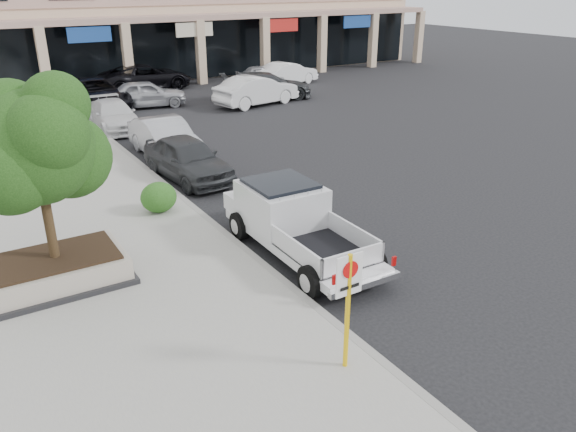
% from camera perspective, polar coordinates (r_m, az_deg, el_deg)
% --- Properties ---
extents(ground, '(120.00, 120.00, 0.00)m').
position_cam_1_polar(ground, '(13.87, 6.14, -6.24)').
color(ground, black).
rests_on(ground, ground).
extents(sidewalk, '(8.00, 52.00, 0.15)m').
position_cam_1_polar(sidewalk, '(16.97, -22.01, -1.92)').
color(sidewalk, gray).
rests_on(sidewalk, ground).
extents(curb, '(0.20, 52.00, 0.15)m').
position_cam_1_polar(curb, '(17.89, -9.63, 0.78)').
color(curb, gray).
rests_on(curb, ground).
extents(strip_mall, '(40.55, 12.43, 9.50)m').
position_cam_1_polar(strip_mall, '(46.14, -12.69, 20.05)').
color(strip_mall, tan).
rests_on(strip_mall, ground).
extents(planter, '(3.20, 2.20, 0.68)m').
position_cam_1_polar(planter, '(14.22, -22.37, -5.05)').
color(planter, black).
rests_on(planter, sidewalk).
extents(planter_tree, '(2.90, 2.55, 4.00)m').
position_cam_1_polar(planter_tree, '(13.36, -23.83, 6.58)').
color(planter_tree, '#2F1F12').
rests_on(planter_tree, planter).
extents(no_parking_sign, '(0.55, 0.09, 2.30)m').
position_cam_1_polar(no_parking_sign, '(9.95, 6.15, -8.10)').
color(no_parking_sign, yellow).
rests_on(no_parking_sign, sidewalk).
extents(hedge, '(1.10, 0.99, 0.93)m').
position_cam_1_polar(hedge, '(17.47, -13.01, 1.86)').
color(hedge, '#224B15').
rests_on(hedge, sidewalk).
extents(pickup_truck, '(2.15, 5.63, 1.77)m').
position_cam_1_polar(pickup_truck, '(14.46, 1.32, -0.92)').
color(pickup_truck, silver).
rests_on(pickup_truck, ground).
extents(curb_car_a, '(2.21, 4.64, 1.53)m').
position_cam_1_polar(curb_car_a, '(20.59, -10.16, 5.77)').
color(curb_car_a, '#2C2E31').
rests_on(curb_car_a, ground).
extents(curb_car_b, '(1.71, 4.73, 1.55)m').
position_cam_1_polar(curb_car_b, '(23.37, -12.35, 7.70)').
color(curb_car_b, '#9FA0A6').
rests_on(curb_car_b, ground).
extents(curb_car_c, '(2.03, 4.67, 1.34)m').
position_cam_1_polar(curb_car_c, '(28.59, -17.28, 9.74)').
color(curb_car_c, silver).
rests_on(curb_car_c, ground).
extents(curb_car_d, '(3.24, 6.06, 1.62)m').
position_cam_1_polar(curb_car_d, '(33.78, -19.09, 11.69)').
color(curb_car_d, black).
rests_on(curb_car_d, ground).
extents(lot_car_a, '(4.68, 2.53, 1.51)m').
position_cam_1_polar(lot_car_a, '(33.14, -14.24, 11.94)').
color(lot_car_a, '#AAABB2').
rests_on(lot_car_a, ground).
extents(lot_car_b, '(5.30, 2.69, 1.67)m').
position_cam_1_polar(lot_car_b, '(32.81, -3.22, 12.63)').
color(lot_car_b, silver).
rests_on(lot_car_b, ground).
extents(lot_car_c, '(5.83, 3.67, 1.57)m').
position_cam_1_polar(lot_car_c, '(34.51, -2.19, 13.08)').
color(lot_car_c, '#323437').
rests_on(lot_car_c, ground).
extents(lot_car_d, '(5.90, 2.79, 1.63)m').
position_cam_1_polar(lot_car_d, '(38.56, -14.23, 13.52)').
color(lot_car_d, black).
rests_on(lot_car_d, ground).
extents(lot_car_e, '(4.32, 2.54, 1.38)m').
position_cam_1_polar(lot_car_e, '(39.06, -2.30, 14.11)').
color(lot_car_e, '#A6A8AE').
rests_on(lot_car_e, ground).
extents(lot_car_f, '(4.85, 2.68, 1.52)m').
position_cam_1_polar(lot_car_f, '(39.32, -0.08, 14.29)').
color(lot_car_f, white).
rests_on(lot_car_f, ground).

